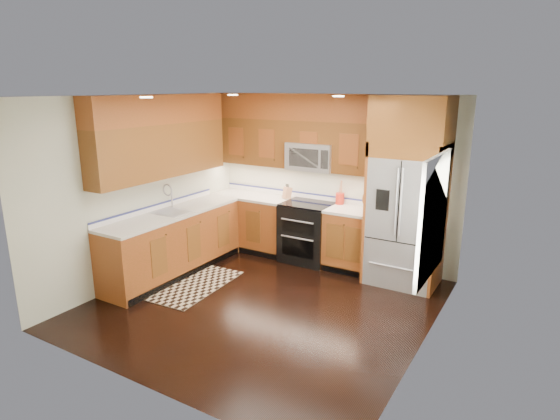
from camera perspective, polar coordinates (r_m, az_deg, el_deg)
The scene contains 16 objects.
ground at distance 6.13m, azimuth -2.03°, elevation -11.38°, with size 4.00×4.00×0.00m, color black.
wall_back at distance 7.39m, azimuth 6.35°, elevation 3.79°, with size 4.00×0.02×2.60m, color beige.
wall_left at distance 6.94m, azimuth -16.14°, elevation 2.57°, with size 0.02×4.00×2.60m, color beige.
wall_right at distance 4.92m, azimuth 17.81°, elevation -2.54°, with size 0.02×4.00×2.60m, color beige.
window at distance 5.08m, azimuth 18.18°, elevation -0.83°, with size 0.04×1.10×1.30m.
base_cabinets at distance 7.30m, azimuth -6.35°, elevation -3.24°, with size 2.85×3.00×0.90m.
countertop at distance 7.18m, azimuth -5.00°, elevation 0.38°, with size 2.86×3.01×0.04m.
upper_cabinets at distance 7.08m, azimuth -5.26°, elevation 9.27°, with size 2.85×3.00×1.15m.
range at distance 7.41m, azimuth 3.34°, elevation -2.74°, with size 0.76×0.67×0.95m.
microwave at distance 7.26m, azimuth 3.96°, elevation 6.53°, with size 0.76×0.40×0.42m.
refrigerator at distance 6.61m, azimuth 15.27°, elevation 2.07°, with size 0.98×0.75×2.60m.
sink_faucet at distance 6.98m, azimuth -13.11°, elevation 0.25°, with size 0.54×0.44×0.37m.
rug at distance 6.79m, azimuth -10.69°, elevation -8.86°, with size 0.84×1.40×0.01m, color black.
knife_block at distance 7.57m, azimuth 0.89°, elevation 2.13°, with size 0.12×0.14×0.24m.
utensil_crock at distance 7.27m, azimuth 7.32°, elevation 1.70°, with size 0.17×0.17×0.37m.
cutting_board at distance 7.05m, azimuth 11.00°, elevation 0.15°, with size 0.32×0.32×0.02m, color brown.
Camera 1 is at (3.01, -4.60, 2.71)m, focal length 30.00 mm.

